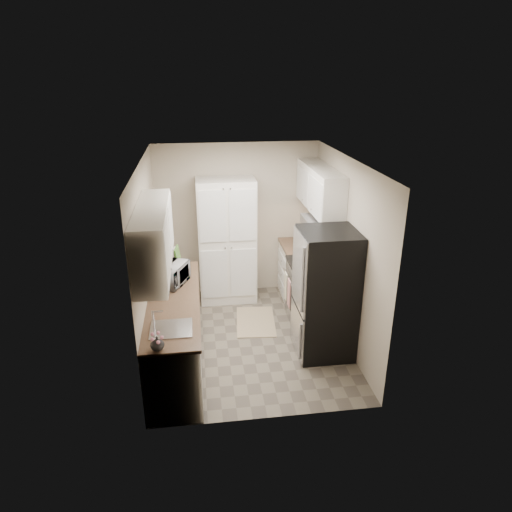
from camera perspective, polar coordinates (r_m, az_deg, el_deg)
The scene contains 16 objects.
ground at distance 6.54m, azimuth -0.78°, elevation -10.31°, with size 3.20×3.20×0.00m, color #665B4C.
room_shell at distance 5.82m, azimuth -1.03°, elevation 3.29°, with size 2.64×3.24×2.52m.
pantry_cabinet at distance 7.26m, azimuth -3.66°, elevation 1.86°, with size 0.90×0.55×2.00m, color silver.
base_cabinet_left at distance 5.92m, azimuth -9.97°, elevation -9.45°, with size 0.60×2.30×0.88m, color silver.
countertop_left at distance 5.69m, azimuth -10.27°, elevation -5.49°, with size 0.63×2.33×0.04m, color brown.
base_cabinet_right at distance 7.52m, azimuth 5.59°, elevation -2.06°, with size 0.60×0.80×0.88m, color silver.
countertop_right at distance 7.35m, azimuth 5.72°, elevation 1.22°, with size 0.63×0.83×0.04m, color brown.
electric_range at distance 6.80m, azimuth 6.99°, elevation -4.49°, with size 0.71×0.78×1.13m.
refrigerator at distance 5.94m, azimuth 8.73°, elevation -4.69°, with size 0.70×0.72×1.70m, color #B7B7BC.
microwave at distance 6.03m, azimuth -10.53°, elevation -2.27°, with size 0.48×0.33×0.27m, color silver.
wine_bottle at distance 6.50m, azimuth -10.91°, elevation -0.28°, with size 0.08×0.08×0.31m, color black.
flower_vase at distance 4.71m, azimuth -12.25°, elevation -10.63°, with size 0.14×0.14×0.15m, color white.
cutting_board at distance 6.49m, azimuth -9.71°, elevation -0.22°, with size 0.02×0.25×0.31m, color #477E2D.
toaster_oven at distance 7.33m, azimuth 6.52°, elevation 2.16°, with size 0.28×0.36×0.21m, color silver.
fruit_basket at distance 7.27m, azimuth 6.83°, elevation 3.24°, with size 0.23×0.23×0.10m, color red, non-canonical shape.
kitchen_mat at distance 6.94m, azimuth -0.04°, elevation -8.18°, with size 0.56×0.90×0.01m, color tan.
Camera 1 is at (-0.66, -5.49, 3.49)m, focal length 32.00 mm.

